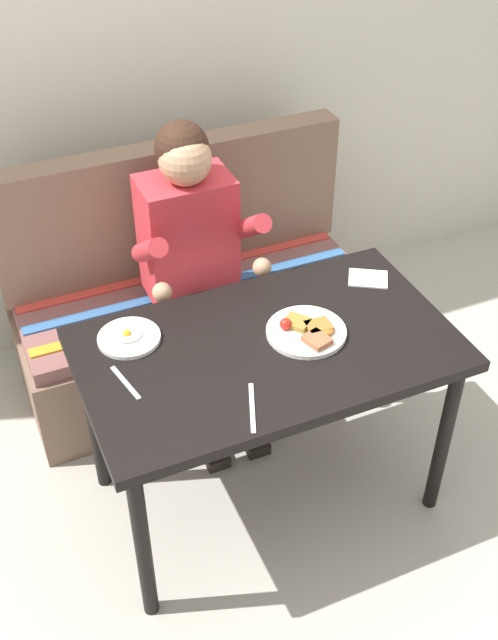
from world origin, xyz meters
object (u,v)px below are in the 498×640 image
object	(u,v)px
plate_breakfast	(307,331)
plate_eggs	(129,337)
knife	(252,408)
fork	(126,383)
couch	(191,309)
napkin	(368,279)
person	(194,250)
table	(267,364)

from	to	relation	value
plate_breakfast	plate_eggs	xyz separation A→B (m)	(-0.54, 0.20, -0.00)
knife	plate_eggs	bearing A→B (deg)	139.79
fork	knife	world-z (taller)	same
couch	napkin	distance (m)	0.85
couch	person	world-z (taller)	person
plate_breakfast	napkin	xyz separation A→B (m)	(0.34, 0.18, -0.01)
person	plate_breakfast	distance (m)	0.62
person	couch	bearing A→B (deg)	80.32
fork	knife	bearing A→B (deg)	-50.83
table	couch	size ratio (longest dim) A/B	0.83
table	plate_eggs	xyz separation A→B (m)	(-0.40, 0.20, 0.09)
person	fork	xyz separation A→B (m)	(-0.44, -0.58, -0.01)
person	knife	size ratio (longest dim) A/B	6.06
plate_eggs	fork	bearing A→B (deg)	-109.59
person	napkin	world-z (taller)	person
plate_breakfast	couch	bearing A→B (deg)	100.18
table	couch	xyz separation A→B (m)	(0.00, 0.76, -0.32)
table	fork	xyz separation A→B (m)	(-0.47, 0.01, 0.08)
napkin	table	bearing A→B (deg)	-158.92
table	napkin	distance (m)	0.51
couch	plate_breakfast	xyz separation A→B (m)	(0.14, -0.77, 0.41)
plate_eggs	napkin	distance (m)	0.87
couch	person	size ratio (longest dim) A/B	1.19
plate_eggs	couch	bearing A→B (deg)	54.86
napkin	fork	size ratio (longest dim) A/B	0.80
couch	person	bearing A→B (deg)	-99.68
couch	knife	xyz separation A→B (m)	(-0.16, -1.00, 0.40)
plate_eggs	knife	distance (m)	0.50
person	knife	distance (m)	0.84
table	napkin	size ratio (longest dim) A/B	8.81
plate_eggs	table	bearing A→B (deg)	-26.68
person	napkin	distance (m)	0.65
table	knife	distance (m)	0.30
napkin	knife	distance (m)	0.76
knife	person	bearing A→B (deg)	102.53
napkin	fork	world-z (taller)	napkin
table	couch	bearing A→B (deg)	90.00
couch	plate_breakfast	world-z (taller)	couch
plate_eggs	knife	bearing A→B (deg)	-61.62
table	person	world-z (taller)	person
plate_eggs	fork	world-z (taller)	plate_eggs
couch	knife	distance (m)	1.09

